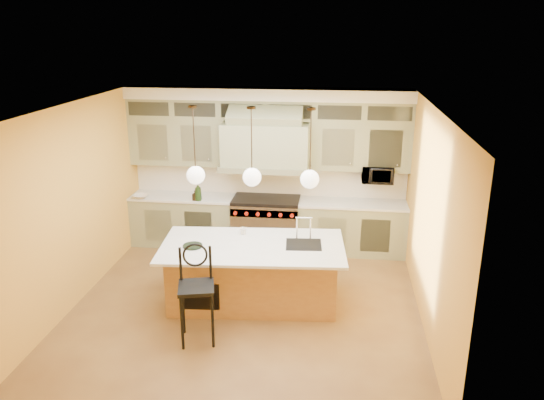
# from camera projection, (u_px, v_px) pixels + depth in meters

# --- Properties ---
(floor) EXTENTS (5.00, 5.00, 0.00)m
(floor) POSITION_uv_depth(u_px,v_px,m) (247.00, 305.00, 7.81)
(floor) COLOR brown
(floor) RESTS_ON ground
(ceiling) EXTENTS (5.00, 5.00, 0.00)m
(ceiling) POSITION_uv_depth(u_px,v_px,m) (243.00, 108.00, 6.90)
(ceiling) COLOR white
(ceiling) RESTS_ON wall_back
(wall_back) EXTENTS (5.00, 0.00, 5.00)m
(wall_back) POSITION_uv_depth(u_px,v_px,m) (269.00, 167.00, 9.71)
(wall_back) COLOR gold
(wall_back) RESTS_ON ground
(wall_front) EXTENTS (5.00, 0.00, 5.00)m
(wall_front) POSITION_uv_depth(u_px,v_px,m) (199.00, 300.00, 5.00)
(wall_front) COLOR gold
(wall_front) RESTS_ON ground
(wall_left) EXTENTS (0.00, 5.00, 5.00)m
(wall_left) POSITION_uv_depth(u_px,v_px,m) (75.00, 205.00, 7.66)
(wall_left) COLOR gold
(wall_left) RESTS_ON ground
(wall_right) EXTENTS (0.00, 5.00, 5.00)m
(wall_right) POSITION_uv_depth(u_px,v_px,m) (430.00, 220.00, 7.06)
(wall_right) COLOR gold
(wall_right) RESTS_ON ground
(back_cabinetry) EXTENTS (5.00, 0.77, 2.90)m
(back_cabinetry) POSITION_uv_depth(u_px,v_px,m) (267.00, 172.00, 9.47)
(back_cabinetry) COLOR gray
(back_cabinetry) RESTS_ON floor
(range) EXTENTS (1.20, 0.74, 0.96)m
(range) POSITION_uv_depth(u_px,v_px,m) (266.00, 223.00, 9.68)
(range) COLOR silver
(range) RESTS_ON floor
(kitchen_island) EXTENTS (2.73, 1.59, 1.35)m
(kitchen_island) POSITION_uv_depth(u_px,v_px,m) (254.00, 272.00, 7.79)
(kitchen_island) COLOR #986336
(kitchen_island) RESTS_ON floor
(counter_stool) EXTENTS (0.55, 0.55, 1.29)m
(counter_stool) POSITION_uv_depth(u_px,v_px,m) (196.00, 288.00, 6.75)
(counter_stool) COLOR black
(counter_stool) RESTS_ON floor
(microwave) EXTENTS (0.54, 0.37, 0.30)m
(microwave) POSITION_uv_depth(u_px,v_px,m) (377.00, 174.00, 9.25)
(microwave) COLOR black
(microwave) RESTS_ON back_cabinetry
(oil_bottle_a) EXTENTS (0.13, 0.13, 0.33)m
(oil_bottle_a) POSITION_uv_depth(u_px,v_px,m) (198.00, 192.00, 9.42)
(oil_bottle_a) COLOR #1A3213
(oil_bottle_a) RESTS_ON back_cabinetry
(oil_bottle_b) EXTENTS (0.09, 0.09, 0.18)m
(oil_bottle_b) POSITION_uv_depth(u_px,v_px,m) (195.00, 196.00, 9.45)
(oil_bottle_b) COLOR black
(oil_bottle_b) RESTS_ON back_cabinetry
(fruit_bowl) EXTENTS (0.28, 0.28, 0.07)m
(fruit_bowl) POSITION_uv_depth(u_px,v_px,m) (141.00, 196.00, 9.59)
(fruit_bowl) COLOR silver
(fruit_bowl) RESTS_ON back_cabinetry
(cup) EXTENTS (0.12, 0.12, 0.10)m
(cup) POSITION_uv_depth(u_px,v_px,m) (243.00, 231.00, 7.99)
(cup) COLOR silver
(cup) RESTS_ON kitchen_island
(pendant_left) EXTENTS (0.26, 0.26, 1.11)m
(pendant_left) POSITION_uv_depth(u_px,v_px,m) (196.00, 173.00, 7.42)
(pendant_left) COLOR #2D2319
(pendant_left) RESTS_ON ceiling
(pendant_center) EXTENTS (0.26, 0.26, 1.11)m
(pendant_center) POSITION_uv_depth(u_px,v_px,m) (252.00, 175.00, 7.33)
(pendant_center) COLOR #2D2319
(pendant_center) RESTS_ON ceiling
(pendant_right) EXTENTS (0.26, 0.26, 1.11)m
(pendant_right) POSITION_uv_depth(u_px,v_px,m) (310.00, 177.00, 7.23)
(pendant_right) COLOR #2D2319
(pendant_right) RESTS_ON ceiling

